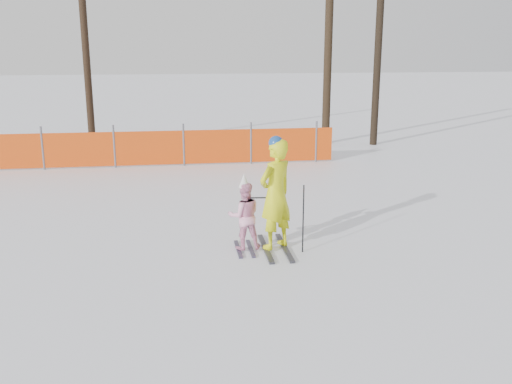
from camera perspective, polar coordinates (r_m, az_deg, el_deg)
The scene contains 6 objects.
ground at distance 9.81m, azimuth 0.41°, elevation -6.40°, with size 120.00×120.00×0.00m, color white.
adult at distance 9.81m, azimuth 1.97°, elevation -0.19°, with size 0.84×1.41×2.02m.
child at distance 9.88m, azimuth -1.18°, elevation -2.35°, with size 0.60×0.86×1.38m.
ski_poles at distance 9.81m, azimuth 3.87°, elevation -2.28°, with size 0.88×0.26×1.20m.
safety_fence at distance 17.18m, azimuth -16.55°, elevation 4.10°, with size 14.52×0.06×1.25m.
tree_trunks at distance 20.18m, azimuth 1.37°, elevation 13.13°, with size 10.16×1.09×6.38m.
Camera 1 is at (-1.34, -9.05, 3.52)m, focal length 40.00 mm.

